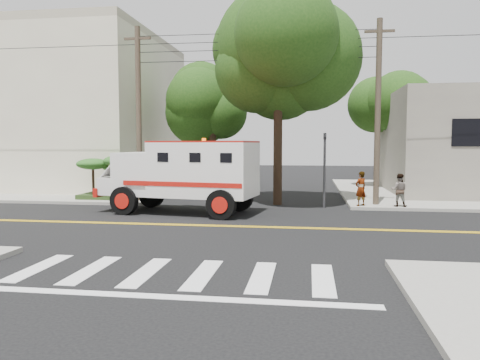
# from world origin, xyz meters

# --- Properties ---
(ground) EXTENTS (100.00, 100.00, 0.00)m
(ground) POSITION_xyz_m (0.00, 0.00, 0.00)
(ground) COLOR black
(ground) RESTS_ON ground
(sidewalk_ne) EXTENTS (17.00, 17.00, 0.15)m
(sidewalk_ne) POSITION_xyz_m (13.50, 13.50, 0.07)
(sidewalk_ne) COLOR gray
(sidewalk_ne) RESTS_ON ground
(sidewalk_nw) EXTENTS (17.00, 17.00, 0.15)m
(sidewalk_nw) POSITION_xyz_m (-13.50, 13.50, 0.07)
(sidewalk_nw) COLOR gray
(sidewalk_nw) RESTS_ON ground
(building_left) EXTENTS (16.00, 14.00, 10.00)m
(building_left) POSITION_xyz_m (-15.50, 15.00, 5.15)
(building_left) COLOR beige
(building_left) RESTS_ON sidewalk_nw
(utility_pole_left) EXTENTS (0.28, 0.28, 9.00)m
(utility_pole_left) POSITION_xyz_m (-5.60, 6.00, 4.50)
(utility_pole_left) COLOR #382D23
(utility_pole_left) RESTS_ON ground
(utility_pole_right) EXTENTS (0.28, 0.28, 9.00)m
(utility_pole_right) POSITION_xyz_m (6.30, 6.20, 4.50)
(utility_pole_right) COLOR #382D23
(utility_pole_right) RESTS_ON ground
(tree_main) EXTENTS (6.08, 5.70, 9.85)m
(tree_main) POSITION_xyz_m (1.94, 6.21, 7.20)
(tree_main) COLOR black
(tree_main) RESTS_ON ground
(tree_left) EXTENTS (4.48, 4.20, 7.70)m
(tree_left) POSITION_xyz_m (-2.68, 11.79, 5.73)
(tree_left) COLOR black
(tree_left) RESTS_ON ground
(tree_right) EXTENTS (4.80, 4.50, 8.20)m
(tree_right) POSITION_xyz_m (8.84, 15.77, 6.09)
(tree_right) COLOR black
(tree_right) RESTS_ON ground
(traffic_signal) EXTENTS (0.15, 0.18, 3.60)m
(traffic_signal) POSITION_xyz_m (3.80, 5.60, 2.23)
(traffic_signal) COLOR #3F3F42
(traffic_signal) RESTS_ON ground
(accessibility_sign) EXTENTS (0.45, 0.10, 2.02)m
(accessibility_sign) POSITION_xyz_m (-6.20, 6.17, 1.37)
(accessibility_sign) COLOR #3F3F42
(accessibility_sign) RESTS_ON ground
(palm_planter) EXTENTS (3.52, 2.63, 2.36)m
(palm_planter) POSITION_xyz_m (-7.44, 6.62, 1.65)
(palm_planter) COLOR #1E3314
(palm_planter) RESTS_ON sidewalk_nw
(armored_truck) EXTENTS (7.35, 3.71, 3.21)m
(armored_truck) POSITION_xyz_m (-2.39, 3.03, 1.82)
(armored_truck) COLOR white
(armored_truck) RESTS_ON ground
(pedestrian_a) EXTENTS (0.71, 0.67, 1.63)m
(pedestrian_a) POSITION_xyz_m (5.50, 5.50, 0.97)
(pedestrian_a) COLOR gray
(pedestrian_a) RESTS_ON sidewalk_ne
(pedestrian_b) EXTENTS (0.87, 0.75, 1.55)m
(pedestrian_b) POSITION_xyz_m (7.25, 5.50, 0.92)
(pedestrian_b) COLOR gray
(pedestrian_b) RESTS_ON sidewalk_ne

